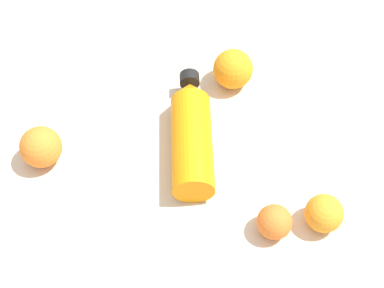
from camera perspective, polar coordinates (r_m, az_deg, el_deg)
ground_plane at (r=1.08m, az=2.50°, el=-1.17°), size 2.40×2.40×0.00m
water_bottle at (r=1.07m, az=-0.04°, el=1.09°), size 0.11×0.28×0.08m
orange_0 at (r=1.01m, az=13.06°, el=-6.77°), size 0.07×0.07×0.07m
orange_1 at (r=1.16m, az=4.12°, el=7.49°), size 0.08×0.08×0.08m
orange_2 at (r=0.99m, az=8.24°, el=-7.72°), size 0.06×0.06×0.06m
orange_3 at (r=1.08m, az=-14.87°, el=-0.29°), size 0.08×0.08×0.08m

